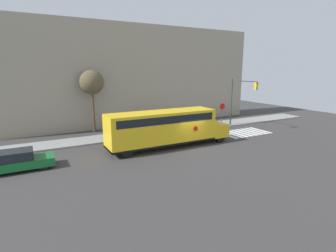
{
  "coord_description": "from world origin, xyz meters",
  "views": [
    {
      "loc": [
        -12.48,
        -18.67,
        6.81
      ],
      "look_at": [
        -1.49,
        1.73,
        1.79
      ],
      "focal_mm": 28.0,
      "sensor_mm": 36.0,
      "label": 1
    }
  ],
  "objects_px": {
    "stop_sign": "(222,111)",
    "traffic_light": "(239,95)",
    "school_bus": "(165,127)",
    "parked_car": "(16,161)",
    "tree_near_sidewalk": "(92,83)"
  },
  "relations": [
    {
      "from": "stop_sign",
      "to": "traffic_light",
      "type": "relative_size",
      "value": 0.49
    },
    {
      "from": "school_bus",
      "to": "parked_car",
      "type": "relative_size",
      "value": 2.49
    },
    {
      "from": "stop_sign",
      "to": "tree_near_sidewalk",
      "type": "bearing_deg",
      "value": 162.88
    },
    {
      "from": "school_bus",
      "to": "traffic_light",
      "type": "xyz_separation_m",
      "value": [
        11.33,
        3.06,
        1.98
      ]
    },
    {
      "from": "school_bus",
      "to": "stop_sign",
      "type": "distance_m",
      "value": 10.92
    },
    {
      "from": "school_bus",
      "to": "stop_sign",
      "type": "bearing_deg",
      "value": 23.66
    },
    {
      "from": "traffic_light",
      "to": "tree_near_sidewalk",
      "type": "bearing_deg",
      "value": 159.86
    },
    {
      "from": "school_bus",
      "to": "stop_sign",
      "type": "xyz_separation_m",
      "value": [
        10.0,
        4.38,
        0.05
      ]
    },
    {
      "from": "school_bus",
      "to": "tree_near_sidewalk",
      "type": "bearing_deg",
      "value": 115.86
    },
    {
      "from": "parked_car",
      "to": "traffic_light",
      "type": "height_order",
      "value": "traffic_light"
    },
    {
      "from": "school_bus",
      "to": "parked_car",
      "type": "distance_m",
      "value": 11.63
    },
    {
      "from": "stop_sign",
      "to": "school_bus",
      "type": "bearing_deg",
      "value": -156.34
    },
    {
      "from": "parked_car",
      "to": "tree_near_sidewalk",
      "type": "relative_size",
      "value": 0.68
    },
    {
      "from": "tree_near_sidewalk",
      "to": "stop_sign",
      "type": "bearing_deg",
      "value": -17.12
    },
    {
      "from": "stop_sign",
      "to": "tree_near_sidewalk",
      "type": "distance_m",
      "value": 15.32
    }
  ]
}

